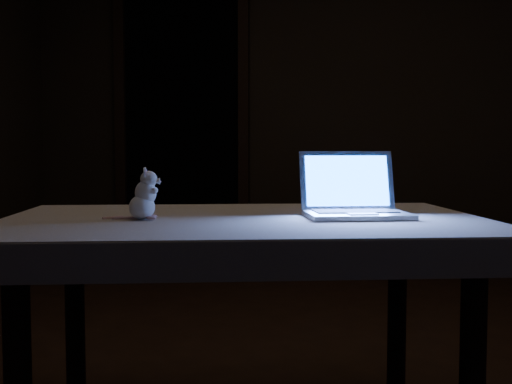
# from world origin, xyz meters

# --- Properties ---
(back_wall) EXTENTS (4.50, 0.04, 2.60)m
(back_wall) POSITION_xyz_m (0.00, 2.50, 1.30)
(back_wall) COLOR black
(back_wall) RESTS_ON ground
(doorway) EXTENTS (1.06, 0.36, 2.13)m
(doorway) POSITION_xyz_m (-1.10, 2.50, 1.06)
(doorway) COLOR black
(doorway) RESTS_ON back_wall
(table) EXTENTS (1.44, 1.09, 0.69)m
(table) POSITION_xyz_m (-0.11, -0.54, 0.35)
(table) COLOR black
(table) RESTS_ON floor
(tablecloth) EXTENTS (1.61, 1.34, 0.09)m
(tablecloth) POSITION_xyz_m (-0.17, -0.56, 0.65)
(tablecloth) COLOR beige
(tablecloth) RESTS_ON table
(laptop) EXTENTS (0.34, 0.32, 0.20)m
(laptop) POSITION_xyz_m (0.21, -0.50, 0.80)
(laptop) COLOR #A8A9AD
(laptop) RESTS_ON tablecloth
(plush_mouse) EXTENTS (0.14, 0.14, 0.14)m
(plush_mouse) POSITION_xyz_m (-0.38, -0.64, 0.77)
(plush_mouse) COLOR white
(plush_mouse) RESTS_ON tablecloth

